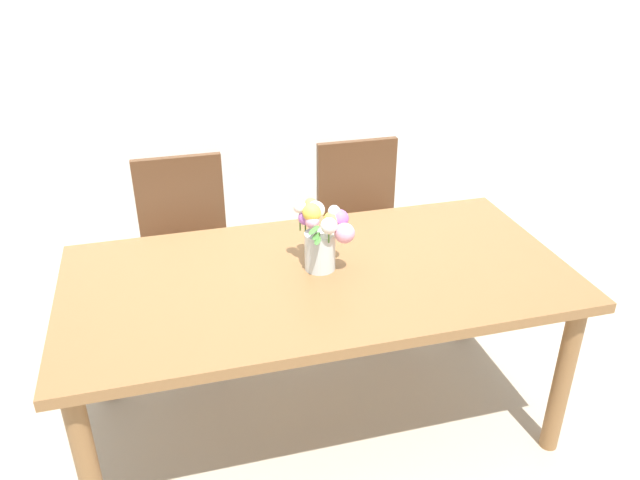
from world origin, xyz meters
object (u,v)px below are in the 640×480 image
at_px(chair_left, 185,238).
at_px(chair_right, 362,218).
at_px(flower_vase, 323,233).
at_px(dining_table, 319,290).

bearing_deg(chair_left, chair_right, -180.00).
height_order(chair_left, chair_right, same).
height_order(chair_left, flower_vase, flower_vase).
relative_size(dining_table, chair_left, 2.09).
bearing_deg(flower_vase, chair_left, 121.54).
relative_size(chair_left, flower_vase, 3.45).
xyz_separation_m(chair_left, flower_vase, (0.48, -0.78, 0.35)).
bearing_deg(dining_table, chair_right, 60.93).
relative_size(dining_table, flower_vase, 7.22).
distance_m(dining_table, chair_left, 0.93).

